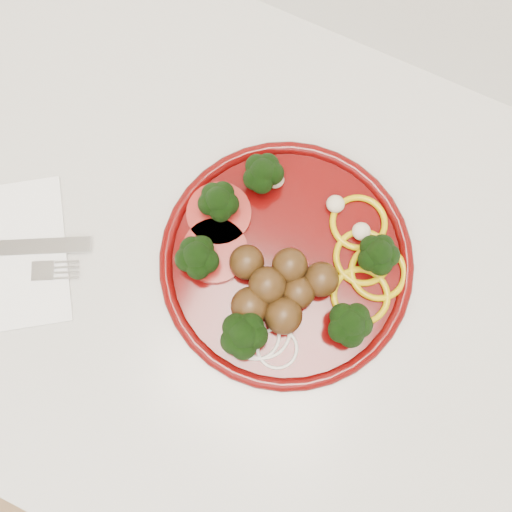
% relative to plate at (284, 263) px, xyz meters
% --- Properties ---
extents(counter, '(2.40, 0.60, 0.90)m').
position_rel_plate_xyz_m(counter, '(-0.08, -0.02, -0.47)').
color(counter, beige).
rests_on(counter, ground).
extents(plate, '(0.26, 0.26, 0.06)m').
position_rel_plate_xyz_m(plate, '(0.00, 0.00, 0.00)').
color(plate, '#4A0505').
rests_on(plate, counter).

